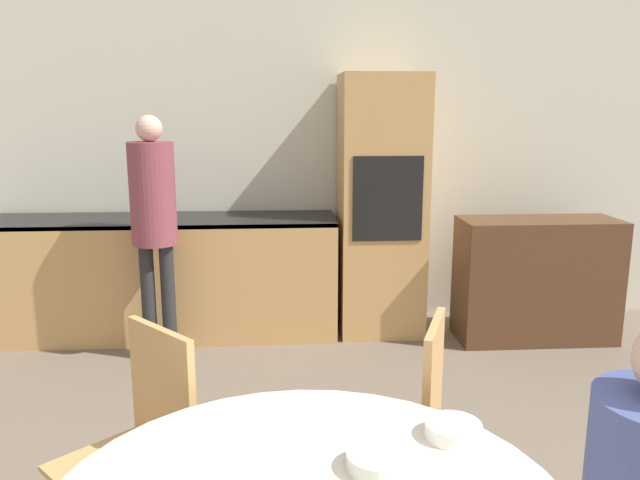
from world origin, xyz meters
name	(u,v)px	position (x,y,z in m)	size (l,w,h in m)	color
wall_back	(310,158)	(0.00, 4.76, 1.30)	(6.54, 0.05, 2.60)	beige
kitchen_counter	(162,275)	(-1.13, 4.41, 0.46)	(2.59, 0.60, 0.89)	tan
oven_unit	(381,206)	(0.52, 4.42, 0.97)	(0.62, 0.59, 1.93)	tan
sideboard	(536,280)	(1.63, 4.13, 0.45)	(1.14, 0.45, 0.90)	#51331E
chair_far_left	(142,441)	(-0.74, 1.90, 0.52)	(0.57, 0.57, 0.92)	tan
chair_far_right	(406,420)	(0.23, 1.99, 0.52)	(0.52, 0.52, 0.92)	tan
person_standing	(154,210)	(-1.07, 3.93, 1.03)	(0.30, 0.30, 1.65)	#262628
bowl_centre	(453,430)	(0.26, 1.48, 0.76)	(0.17, 0.17, 0.04)	white
bowl_far	(379,461)	(0.02, 1.33, 0.76)	(0.18, 0.18, 0.05)	silver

